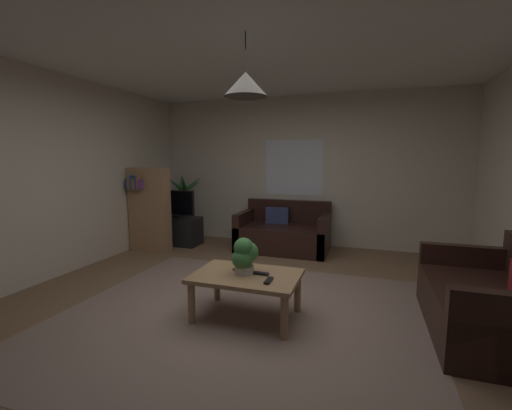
# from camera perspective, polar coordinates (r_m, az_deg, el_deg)

# --- Properties ---
(floor) EXTENTS (5.41, 5.76, 0.02)m
(floor) POSITION_cam_1_polar(r_m,az_deg,el_deg) (3.64, -1.57, -17.43)
(floor) COLOR brown
(floor) RESTS_ON ground
(rug) EXTENTS (3.52, 3.17, 0.01)m
(rug) POSITION_cam_1_polar(r_m,az_deg,el_deg) (3.46, -2.77, -18.54)
(rug) COLOR gray
(rug) RESTS_ON ground
(wall_back) EXTENTS (5.53, 0.06, 2.65)m
(wall_back) POSITION_cam_1_polar(r_m,az_deg,el_deg) (6.11, 7.83, 5.70)
(wall_back) COLOR beige
(wall_back) RESTS_ON ground
(wall_left) EXTENTS (0.06, 5.76, 2.65)m
(wall_left) POSITION_cam_1_polar(r_m,az_deg,el_deg) (4.96, -32.96, 4.08)
(wall_left) COLOR beige
(wall_left) RESTS_ON ground
(ceiling) EXTENTS (5.41, 5.76, 0.02)m
(ceiling) POSITION_cam_1_polar(r_m,az_deg,el_deg) (3.48, -1.75, 26.64)
(ceiling) COLOR white
(window_pane) EXTENTS (1.04, 0.01, 0.99)m
(window_pane) POSITION_cam_1_polar(r_m,az_deg,el_deg) (6.11, 6.44, 6.32)
(window_pane) COLOR white
(couch_under_window) EXTENTS (1.51, 0.90, 0.82)m
(couch_under_window) POSITION_cam_1_polar(r_m,az_deg,el_deg) (5.76, 4.69, -4.96)
(couch_under_window) COLOR black
(couch_under_window) RESTS_ON ground
(couch_right_side) EXTENTS (0.90, 1.48, 0.82)m
(couch_right_side) POSITION_cam_1_polar(r_m,az_deg,el_deg) (3.66, 35.10, -13.89)
(couch_right_side) COLOR black
(couch_right_side) RESTS_ON ground
(coffee_table) EXTENTS (1.01, 0.68, 0.44)m
(coffee_table) POSITION_cam_1_polar(r_m,az_deg,el_deg) (3.32, -1.63, -12.77)
(coffee_table) COLOR #A87F56
(coffee_table) RESTS_ON ground
(book_on_table_0) EXTENTS (0.17, 0.13, 0.03)m
(book_on_table_0) POSITION_cam_1_polar(r_m,az_deg,el_deg) (3.40, -2.50, -10.84)
(book_on_table_0) COLOR #99663F
(book_on_table_0) RESTS_ON coffee_table
(remote_on_table_0) EXTENTS (0.16, 0.06, 0.02)m
(remote_on_table_0) POSITION_cam_1_polar(r_m,az_deg,el_deg) (3.28, 0.77, -11.56)
(remote_on_table_0) COLOR black
(remote_on_table_0) RESTS_ON coffee_table
(remote_on_table_1) EXTENTS (0.05, 0.16, 0.02)m
(remote_on_table_1) POSITION_cam_1_polar(r_m,az_deg,el_deg) (3.10, 2.16, -12.72)
(remote_on_table_1) COLOR black
(remote_on_table_1) RESTS_ON coffee_table
(potted_plant_on_table) EXTENTS (0.24, 0.26, 0.36)m
(potted_plant_on_table) POSITION_cam_1_polar(r_m,az_deg,el_deg) (3.26, -1.94, -8.47)
(potted_plant_on_table) COLOR beige
(potted_plant_on_table) RESTS_ON coffee_table
(tv_stand) EXTENTS (0.90, 0.44, 0.50)m
(tv_stand) POSITION_cam_1_polar(r_m,az_deg,el_deg) (6.30, -13.46, -4.25)
(tv_stand) COLOR black
(tv_stand) RESTS_ON ground
(tv) EXTENTS (0.78, 0.16, 0.49)m
(tv) POSITION_cam_1_polar(r_m,az_deg,el_deg) (6.20, -13.71, 0.24)
(tv) COLOR black
(tv) RESTS_ON tv_stand
(potted_palm_corner) EXTENTS (0.73, 0.81, 1.29)m
(potted_palm_corner) POSITION_cam_1_polar(r_m,az_deg,el_deg) (6.64, -12.09, -0.78)
(potted_palm_corner) COLOR #4C4C51
(potted_palm_corner) RESTS_ON ground
(bookshelf_corner) EXTENTS (0.70, 0.31, 1.40)m
(bookshelf_corner) POSITION_cam_1_polar(r_m,az_deg,el_deg) (5.92, -17.71, -0.60)
(bookshelf_corner) COLOR #A87F56
(bookshelf_corner) RESTS_ON ground
(pendant_lamp) EXTENTS (0.40, 0.40, 0.56)m
(pendant_lamp) POSITION_cam_1_polar(r_m,az_deg,el_deg) (3.18, -1.77, 19.82)
(pendant_lamp) COLOR black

